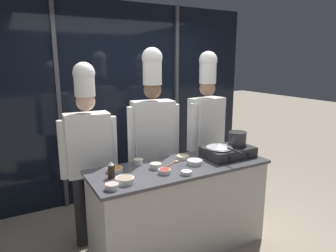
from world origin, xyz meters
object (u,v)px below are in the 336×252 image
object	(u,v)px
prep_bowl_bell_pepper	(164,171)
chef_sous	(153,129)
prep_bowl_ginger	(183,157)
chef_head	(88,144)
prep_bowl_shrimp	(112,186)
stock_pot	(237,138)
prep_bowl_bean_sprouts	(186,172)
prep_bowl_garlic	(195,162)
prep_bowl_carrots	(115,169)
prep_bowl_chicken	(156,165)
prep_bowl_noodles	(138,161)
squeeze_bottle_soy	(111,170)
frying_pan	(220,146)
portable_stove	(228,152)
serving_spoon_solid	(175,162)
chef_line	(207,122)
prep_bowl_mushrooms	(125,180)

from	to	relation	value
prep_bowl_bell_pepper	chef_sous	size ratio (longest dim) A/B	0.06
prep_bowl_ginger	chef_head	bearing A→B (deg)	156.49
prep_bowl_shrimp	stock_pot	bearing A→B (deg)	7.37
stock_pot	prep_bowl_bell_pepper	world-z (taller)	stock_pot
prep_bowl_ginger	prep_bowl_bean_sprouts	bearing A→B (deg)	-117.65
prep_bowl_ginger	chef_head	xyz separation A→B (m)	(-0.89, 0.39, 0.17)
prep_bowl_garlic	prep_bowl_carrots	distance (m)	0.79
prep_bowl_chicken	prep_bowl_carrots	world-z (taller)	prep_bowl_chicken
prep_bowl_shrimp	prep_bowl_noodles	distance (m)	0.61
prep_bowl_chicken	chef_sous	bearing A→B (deg)	66.03
squeeze_bottle_soy	prep_bowl_shrimp	world-z (taller)	squeeze_bottle_soy
frying_pan	prep_bowl_garlic	distance (m)	0.34
portable_stove	serving_spoon_solid	xyz separation A→B (m)	(-0.60, 0.11, -0.05)
prep_bowl_shrimp	serving_spoon_solid	distance (m)	0.82
prep_bowl_bell_pepper	prep_bowl_carrots	world-z (taller)	prep_bowl_carrots
chef_line	squeeze_bottle_soy	bearing A→B (deg)	11.17
prep_bowl_carrots	squeeze_bottle_soy	bearing A→B (deg)	-122.17
frying_pan	serving_spoon_solid	size ratio (longest dim) A/B	2.10
frying_pan	chef_sous	xyz separation A→B (m)	(-0.48, 0.60, 0.12)
prep_bowl_shrimp	chef_sous	size ratio (longest dim) A/B	0.05
prep_bowl_carrots	prep_bowl_mushrooms	world-z (taller)	prep_bowl_mushrooms
stock_pot	prep_bowl_mushrooms	xyz separation A→B (m)	(-1.35, -0.12, -0.16)
chef_sous	prep_bowl_shrimp	bearing A→B (deg)	52.43
stock_pot	serving_spoon_solid	xyz separation A→B (m)	(-0.72, 0.11, -0.19)
prep_bowl_chicken	chef_line	bearing A→B (deg)	28.69
prep_bowl_carrots	chef_line	bearing A→B (deg)	17.91
chef_line	prep_bowl_garlic	bearing A→B (deg)	36.47
portable_stove	stock_pot	xyz separation A→B (m)	(0.12, 0.00, 0.14)
portable_stove	prep_bowl_garlic	size ratio (longest dim) A/B	3.38
prep_bowl_noodles	prep_bowl_carrots	size ratio (longest dim) A/B	0.65
stock_pot	prep_bowl_bean_sprouts	size ratio (longest dim) A/B	2.13
prep_bowl_bell_pepper	prep_bowl_mushrooms	size ratio (longest dim) A/B	0.69
prep_bowl_shrimp	frying_pan	bearing A→B (deg)	8.57
prep_bowl_ginger	prep_bowl_chicken	size ratio (longest dim) A/B	1.19
squeeze_bottle_soy	prep_bowl_shrimp	xyz separation A→B (m)	(-0.08, -0.24, -0.04)
prep_bowl_bean_sprouts	chef_sous	bearing A→B (deg)	85.69
prep_bowl_garlic	chef_head	size ratio (longest dim) A/B	0.08
prep_bowl_garlic	serving_spoon_solid	distance (m)	0.20
portable_stove	prep_bowl_chicken	size ratio (longest dim) A/B	4.79
prep_bowl_chicken	chef_head	xyz separation A→B (m)	(-0.51, 0.51, 0.16)
prep_bowl_bell_pepper	chef_line	distance (m)	1.22
chef_sous	chef_line	world-z (taller)	chef_sous
chef_sous	chef_line	size ratio (longest dim) A/B	1.02
squeeze_bottle_soy	prep_bowl_mushrooms	distance (m)	0.19
prep_bowl_bean_sprouts	prep_bowl_mushrooms	bearing A→B (deg)	170.95
squeeze_bottle_soy	stock_pot	bearing A→B (deg)	-1.96
portable_stove	chef_sous	bearing A→B (deg)	135.63
portable_stove	prep_bowl_bean_sprouts	xyz separation A→B (m)	(-0.67, -0.21, -0.04)
prep_bowl_ginger	prep_bowl_bean_sprouts	size ratio (longest dim) A/B	1.28
chef_head	chef_sous	size ratio (longest dim) A/B	0.93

